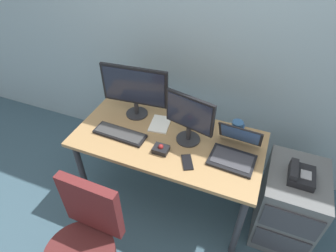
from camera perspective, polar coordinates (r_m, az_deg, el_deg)
ground_plane at (r=2.71m, az=0.00°, el=-13.89°), size 8.00×8.00×0.00m
back_wall at (r=2.39m, az=6.74°, el=20.57°), size 6.00×0.10×2.80m
desk at (r=2.21m, az=0.00°, el=-4.03°), size 1.43×0.71×0.73m
file_cabinet at (r=2.44m, az=22.84°, el=-14.29°), size 0.42×0.53×0.66m
desk_phone at (r=2.16m, az=25.05°, el=-8.88°), size 0.17×0.20×0.09m
office_chair at (r=2.06m, az=-15.97°, el=-22.74°), size 0.52×0.52×0.92m
monitor_main at (r=2.25m, az=-6.71°, el=7.47°), size 0.54×0.18×0.44m
monitor_side at (r=2.01m, az=4.31°, el=1.83°), size 0.37×0.18×0.39m
keyboard at (r=2.20m, az=-9.63°, el=-1.53°), size 0.41×0.15×0.03m
laptop at (r=2.04m, az=13.29°, el=-4.81°), size 0.33×0.34×0.22m
trackball_mouse at (r=2.04m, az=-1.44°, el=-4.64°), size 0.11×0.09×0.07m
coffee_mug at (r=2.25m, az=13.77°, el=-0.18°), size 0.10×0.09×0.09m
paper_notepad at (r=2.27m, az=-1.61°, el=0.39°), size 0.18×0.23×0.01m
cell_phone at (r=1.98m, az=3.88°, el=-7.25°), size 0.13×0.16×0.01m
banana at (r=2.27m, az=4.66°, el=0.62°), size 0.19×0.11×0.04m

